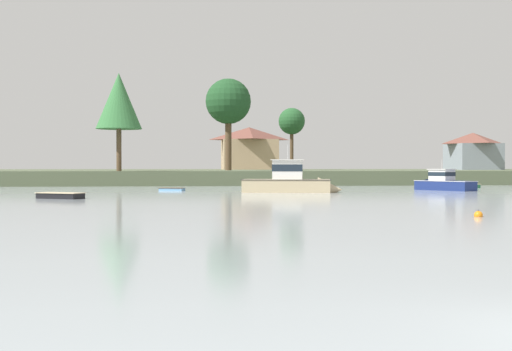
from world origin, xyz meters
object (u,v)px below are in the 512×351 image
Objects in this scene: dinghy_green at (462,187)px; dinghy_black at (60,197)px; mooring_buoy_orange at (478,215)px; dinghy_skyblue at (172,190)px; cruiser_sand at (294,185)px; cruiser_navy at (440,185)px.

dinghy_black is at bearing -152.15° from dinghy_green.
mooring_buoy_orange is at bearing -111.66° from dinghy_green.
dinghy_skyblue is at bearing 62.59° from dinghy_black.
cruiser_sand is at bearing 27.48° from dinghy_black.
dinghy_skyblue is at bearing 177.61° from cruiser_navy.
cruiser_sand is 1.33× the size of cruiser_navy.
cruiser_sand is 20.55× the size of mooring_buoy_orange.
mooring_buoy_orange is (-16.75, -42.19, -0.08)m from dinghy_green.
cruiser_sand reaches higher than cruiser_navy.
dinghy_green is at bearing 68.34° from mooring_buoy_orange.
dinghy_skyblue is 39.57m from mooring_buoy_orange.
cruiser_sand is at bearing -164.59° from cruiser_navy.
dinghy_black is 17.45m from dinghy_skyblue.
dinghy_black is 37.76m from cruiser_navy.
cruiser_sand is 2.46× the size of dinghy_black.
cruiser_sand is 12.58m from dinghy_skyblue.
cruiser_sand is at bearing 97.31° from mooring_buoy_orange.
dinghy_black reaches higher than dinghy_green.
cruiser_sand reaches higher than mooring_buoy_orange.
cruiser_navy is 26.91m from dinghy_skyblue.
mooring_buoy_orange reaches higher than dinghy_skyblue.
dinghy_green is 0.58× the size of cruiser_navy.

